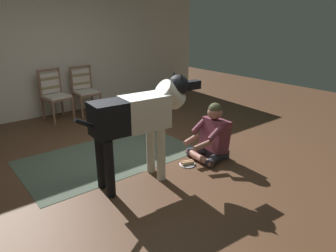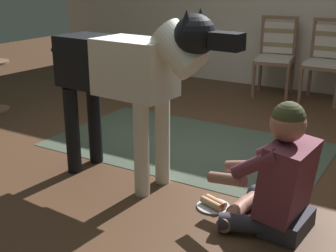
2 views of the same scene
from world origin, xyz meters
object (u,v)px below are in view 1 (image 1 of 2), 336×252
object	(u,v)px
dining_chair_left_of_pair	(54,92)
large_dog	(140,116)
hot_dog_on_plate	(187,163)
dining_chair_right_of_pair	(84,88)
person_sitting_on_floor	(212,136)

from	to	relation	value
dining_chair_left_of_pair	large_dog	distance (m)	3.13
hot_dog_on_plate	large_dog	bearing A→B (deg)	175.50
hot_dog_on_plate	dining_chair_right_of_pair	bearing A→B (deg)	90.35
dining_chair_left_of_pair	dining_chair_right_of_pair	world-z (taller)	same
dining_chair_left_of_pair	hot_dog_on_plate	bearing A→B (deg)	-78.44
person_sitting_on_floor	hot_dog_on_plate	xyz separation A→B (m)	(-0.44, 0.03, -0.31)
dining_chair_right_of_pair	large_dog	size ratio (longest dim) A/B	0.60
person_sitting_on_floor	dining_chair_left_of_pair	bearing A→B (deg)	108.71
person_sitting_on_floor	large_dog	world-z (taller)	large_dog
dining_chair_left_of_pair	hot_dog_on_plate	xyz separation A→B (m)	(0.65, -3.17, -0.52)
dining_chair_right_of_pair	hot_dog_on_plate	bearing A→B (deg)	-89.65
person_sitting_on_floor	large_dog	distance (m)	1.26
person_sitting_on_floor	large_dog	xyz separation A→B (m)	(-1.15, 0.09, 0.50)
hot_dog_on_plate	dining_chair_left_of_pair	bearing A→B (deg)	101.56
person_sitting_on_floor	large_dog	size ratio (longest dim) A/B	0.49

